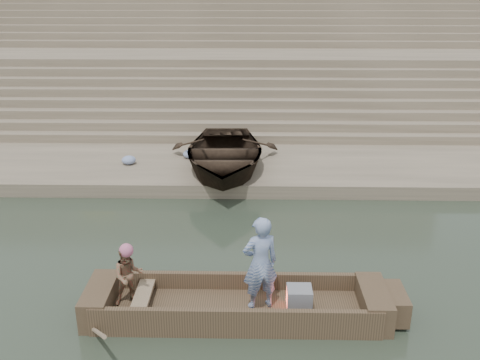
{
  "coord_description": "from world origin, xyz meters",
  "views": [
    {
      "loc": [
        3.91,
        -8.22,
        6.06
      ],
      "look_at": [
        3.67,
        3.89,
        1.4
      ],
      "focal_mm": 40.59,
      "sensor_mm": 36.0,
      "label": 1
    }
  ],
  "objects_px": {
    "standing_man": "(260,263)",
    "television": "(299,298)",
    "beached_rowboat": "(224,154)",
    "rowing_man": "(128,276)",
    "main_rowboat": "(236,311)"
  },
  "relations": [
    {
      "from": "standing_man",
      "to": "television",
      "type": "xyz_separation_m",
      "value": [
        0.72,
        0.0,
        -0.71
      ]
    },
    {
      "from": "television",
      "to": "beached_rowboat",
      "type": "xyz_separation_m",
      "value": [
        -1.72,
        6.95,
        0.49
      ]
    },
    {
      "from": "rowing_man",
      "to": "beached_rowboat",
      "type": "height_order",
      "value": "beached_rowboat"
    },
    {
      "from": "standing_man",
      "to": "television",
      "type": "height_order",
      "value": "standing_man"
    },
    {
      "from": "standing_man",
      "to": "rowing_man",
      "type": "relative_size",
      "value": 1.56
    },
    {
      "from": "standing_man",
      "to": "television",
      "type": "relative_size",
      "value": 3.97
    },
    {
      "from": "standing_man",
      "to": "rowing_man",
      "type": "height_order",
      "value": "standing_man"
    },
    {
      "from": "television",
      "to": "main_rowboat",
      "type": "bearing_deg",
      "value": -180.0
    },
    {
      "from": "main_rowboat",
      "to": "rowing_man",
      "type": "xyz_separation_m",
      "value": [
        -2.0,
        0.08,
        0.7
      ]
    },
    {
      "from": "standing_man",
      "to": "main_rowboat",
      "type": "bearing_deg",
      "value": -18.7
    },
    {
      "from": "standing_man",
      "to": "television",
      "type": "distance_m",
      "value": 1.01
    },
    {
      "from": "standing_man",
      "to": "rowing_man",
      "type": "bearing_deg",
      "value": -20.47
    },
    {
      "from": "rowing_man",
      "to": "beached_rowboat",
      "type": "relative_size",
      "value": 0.24
    },
    {
      "from": "television",
      "to": "rowing_man",
      "type": "bearing_deg",
      "value": 178.62
    },
    {
      "from": "beached_rowboat",
      "to": "main_rowboat",
      "type": "bearing_deg",
      "value": -86.48
    }
  ]
}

